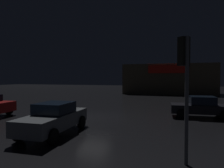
% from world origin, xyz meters
% --- Properties ---
extents(ground_plane, '(120.00, 120.00, 0.00)m').
position_xyz_m(ground_plane, '(0.00, 0.00, 0.00)').
color(ground_plane, black).
extents(store_building, '(15.31, 7.67, 5.15)m').
position_xyz_m(store_building, '(4.22, 24.87, 2.58)').
color(store_building, brown).
rests_on(store_building, ground).
extents(traffic_signal_opposite, '(0.42, 0.43, 4.20)m').
position_xyz_m(traffic_signal_opposite, '(6.26, -6.87, 3.10)').
color(traffic_signal_opposite, '#595B60').
rests_on(traffic_signal_opposite, ground).
extents(car_near, '(2.07, 4.65, 1.59)m').
position_xyz_m(car_near, '(0.08, -5.02, 0.81)').
color(car_near, slate).
rests_on(car_near, ground).
extents(car_far, '(4.25, 2.23, 1.53)m').
position_xyz_m(car_far, '(7.58, 2.02, 0.77)').
color(car_far, black).
rests_on(car_far, ground).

